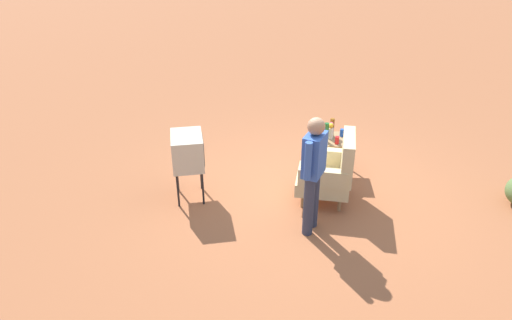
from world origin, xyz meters
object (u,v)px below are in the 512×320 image
Objects in this scene: bottle_tall_amber at (332,127)px; flower_vase at (331,130)px; soda_can_blue at (342,133)px; tv_on_stand at (188,151)px; soda_can_red at (337,140)px; armchair at (331,171)px; person_standing at (313,169)px; bottle_wine_green at (326,133)px; side_table at (335,144)px.

bottle_tall_amber is 1.13× the size of flower_vase.
soda_can_blue is 0.23m from flower_vase.
tv_on_stand is 2.32m from soda_can_red.
soda_can_red is at bearing 169.03° from armchair.
person_standing is at bearing -21.86° from armchair.
flower_vase is (-0.84, 0.04, 0.27)m from armchair.
bottle_wine_green is at bearing -30.14° from flower_vase.
tv_on_stand is 8.44× the size of soda_can_blue.
tv_on_stand is at bearing -66.35° from flower_vase.
bottle_tall_amber reaches higher than side_table.
soda_can_red is 1.00× the size of soda_can_blue.
person_standing is at bearing -10.14° from bottle_wine_green.
person_standing is 13.44× the size of soda_can_blue.
soda_can_red is at bearing 2.91° from side_table.
side_table is 0.38× the size of person_standing.
armchair is 8.69× the size of soda_can_red.
soda_can_red is (0.18, 0.01, 0.15)m from side_table.
bottle_wine_green is 2.62× the size of soda_can_blue.
side_table is 0.60× the size of tv_on_stand.
armchair is 0.98m from bottle_tall_amber.
soda_can_red is (0.05, 0.17, -0.10)m from bottle_wine_green.
side_table is at bearing 129.12° from bottle_wine_green.
flower_vase is at bearing -14.78° from bottle_tall_amber.
bottle_tall_amber is at bearing -151.41° from side_table.
person_standing is 5.47× the size of bottle_tall_amber.
bottle_wine_green reaches higher than soda_can_blue.
armchair is 3.53× the size of bottle_tall_amber.
bottle_tall_amber is (-0.28, -0.06, 0.09)m from soda_can_red.
armchair is at bearing -10.97° from soda_can_red.
bottle_tall_amber reaches higher than flower_vase.
side_table is 0.32m from bottle_wine_green.
flower_vase is (-0.92, 2.11, -0.02)m from tv_on_stand.
soda_can_blue reaches higher than side_table.
side_table is 5.04× the size of soda_can_blue.
person_standing is at bearing -17.39° from soda_can_blue.
tv_on_stand is at bearing -71.44° from soda_can_red.
bottle_tall_amber is (-0.94, 0.06, 0.27)m from armchair.
person_standing is 1.74m from bottle_tall_amber.
tv_on_stand is 8.44× the size of soda_can_red.
tv_on_stand is 0.63× the size of person_standing.
soda_can_blue is 0.19m from bottle_tall_amber.
soda_can_blue is at bearing 90.31° from bottle_tall_amber.
armchair is at bearing 3.29° from bottle_wine_green.
person_standing reaches higher than bottle_tall_amber.
armchair is 8.69× the size of soda_can_blue.
armchair reaches higher than soda_can_blue.
person_standing reaches higher than soda_can_blue.
flower_vase is (0.10, -0.03, -0.00)m from bottle_tall_amber.
side_table is 2.05× the size of bottle_tall_amber.
armchair reaches higher than side_table.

